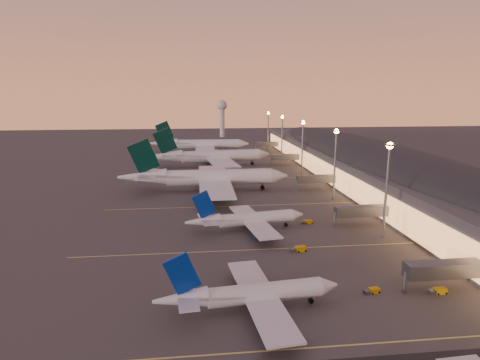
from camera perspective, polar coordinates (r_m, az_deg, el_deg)
name	(u,v)px	position (r m, az deg, el deg)	size (l,w,h in m)	color
ground	(251,242)	(106.19, 1.64, -8.87)	(700.00, 700.00, 0.00)	#3C3A37
airliner_narrow_south	(250,294)	(74.35, 1.37, -15.94)	(33.98, 30.51, 12.13)	silver
airliner_narrow_north	(246,219)	(114.17, 0.92, -5.62)	(34.94, 31.55, 12.49)	silver
airliner_wide_near	(205,178)	(159.06, -5.03, 0.32)	(66.75, 60.53, 21.43)	silver
airliner_wide_mid	(210,156)	(212.72, -4.27, 3.35)	(66.66, 61.21, 21.33)	silver
airliner_wide_far	(200,144)	(265.72, -5.74, 5.08)	(65.13, 59.25, 20.86)	silver
terminal_building	(365,160)	(188.93, 17.40, 2.71)	(56.35, 255.00, 17.46)	#46464A
light_masts	(315,144)	(171.80, 10.63, 5.12)	(2.20, 217.20, 25.90)	slate
radar_tower	(222,112)	(359.24, -2.57, 9.62)	(9.00, 9.00, 32.50)	silver
lane_markings	(236,202)	(143.95, -0.57, -3.16)	(90.00, 180.36, 0.00)	#D8C659
baggage_tug_a	(372,291)	(85.33, 18.29, -14.73)	(3.33, 1.87, 0.94)	#CE9304
baggage_tug_b	(438,291)	(89.90, 26.35, -13.96)	(3.58, 1.71, 1.05)	#CE9304
baggage_tug_c	(307,222)	(122.36, 9.55, -5.92)	(3.49, 1.66, 1.02)	#CE9304
baggage_tug_d	(299,249)	(101.47, 8.36, -9.70)	(4.26, 2.34, 1.20)	#CE9304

